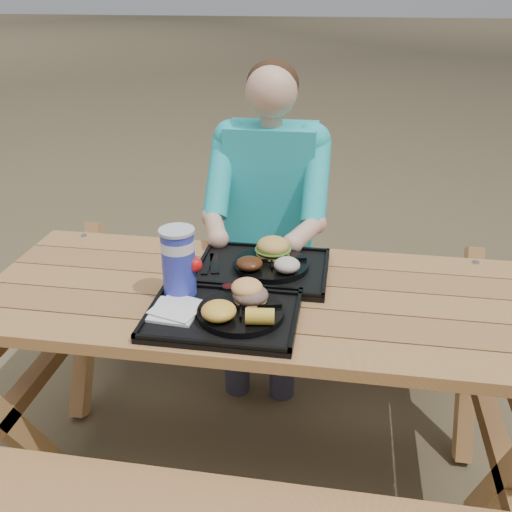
# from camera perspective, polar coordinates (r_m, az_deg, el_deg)

# --- Properties ---
(ground) EXTENTS (60.00, 60.00, 0.00)m
(ground) POSITION_cam_1_polar(r_m,az_deg,el_deg) (2.33, 0.00, -19.86)
(ground) COLOR #999999
(ground) RESTS_ON ground
(picnic_table) EXTENTS (1.80, 1.49, 0.75)m
(picnic_table) POSITION_cam_1_polar(r_m,az_deg,el_deg) (2.08, 0.00, -12.63)
(picnic_table) COLOR #999999
(picnic_table) RESTS_ON ground
(tray_near) EXTENTS (0.45, 0.35, 0.02)m
(tray_near) POSITION_cam_1_polar(r_m,az_deg,el_deg) (1.73, -3.29, -5.94)
(tray_near) COLOR black
(tray_near) RESTS_ON picnic_table
(tray_far) EXTENTS (0.45, 0.35, 0.02)m
(tray_far) POSITION_cam_1_polar(r_m,az_deg,el_deg) (1.98, 0.64, -1.44)
(tray_far) COLOR black
(tray_far) RESTS_ON picnic_table
(plate_near) EXTENTS (0.26, 0.26, 0.02)m
(plate_near) POSITION_cam_1_polar(r_m,az_deg,el_deg) (1.70, -1.53, -5.62)
(plate_near) COLOR black
(plate_near) RESTS_ON tray_near
(plate_far) EXTENTS (0.26, 0.26, 0.02)m
(plate_far) POSITION_cam_1_polar(r_m,az_deg,el_deg) (1.98, 1.54, -0.86)
(plate_far) COLOR black
(plate_far) RESTS_ON tray_far
(napkin_stack) EXTENTS (0.15, 0.15, 0.02)m
(napkin_stack) POSITION_cam_1_polar(r_m,az_deg,el_deg) (1.73, -8.19, -5.38)
(napkin_stack) COLOR silver
(napkin_stack) RESTS_ON tray_near
(soda_cup) EXTENTS (0.10, 0.10, 0.21)m
(soda_cup) POSITION_cam_1_polar(r_m,az_deg,el_deg) (1.79, -7.74, -0.73)
(soda_cup) COLOR #1621A7
(soda_cup) RESTS_ON tray_near
(condiment_bbq) EXTENTS (0.04, 0.04, 0.03)m
(condiment_bbq) POSITION_cam_1_polar(r_m,az_deg,el_deg) (1.82, -2.77, -3.35)
(condiment_bbq) COLOR black
(condiment_bbq) RESTS_ON tray_near
(condiment_mustard) EXTENTS (0.05, 0.05, 0.03)m
(condiment_mustard) POSITION_cam_1_polar(r_m,az_deg,el_deg) (1.81, -0.58, -3.46)
(condiment_mustard) COLOR gold
(condiment_mustard) RESTS_ON tray_near
(sandwich) EXTENTS (0.10, 0.10, 0.11)m
(sandwich) POSITION_cam_1_polar(r_m,az_deg,el_deg) (1.71, -0.57, -3.00)
(sandwich) COLOR #F8AB57
(sandwich) RESTS_ON plate_near
(mac_cheese) EXTENTS (0.10, 0.10, 0.05)m
(mac_cheese) POSITION_cam_1_polar(r_m,az_deg,el_deg) (1.64, -3.75, -5.50)
(mac_cheese) COLOR yellow
(mac_cheese) RESTS_ON plate_near
(corn_cob) EXTENTS (0.09, 0.09, 0.05)m
(corn_cob) POSITION_cam_1_polar(r_m,az_deg,el_deg) (1.62, 0.39, -6.05)
(corn_cob) COLOR gold
(corn_cob) RESTS_ON plate_near
(cutlery_far) EXTENTS (0.07, 0.16, 0.01)m
(cutlery_far) POSITION_cam_1_polar(r_m,az_deg,el_deg) (2.01, -4.18, -0.71)
(cutlery_far) COLOR black
(cutlery_far) RESTS_ON tray_far
(burger) EXTENTS (0.12, 0.12, 0.11)m
(burger) POSITION_cam_1_polar(r_m,az_deg,el_deg) (2.00, 1.71, 1.40)
(burger) COLOR gold
(burger) RESTS_ON plate_far
(baked_beans) EXTENTS (0.09, 0.09, 0.04)m
(baked_beans) POSITION_cam_1_polar(r_m,az_deg,el_deg) (1.92, -0.67, -0.76)
(baked_beans) COLOR #46210E
(baked_beans) RESTS_ON plate_far
(potato_salad) EXTENTS (0.09, 0.09, 0.05)m
(potato_salad) POSITION_cam_1_polar(r_m,az_deg,el_deg) (1.90, 3.12, -0.90)
(potato_salad) COLOR beige
(potato_salad) RESTS_ON plate_far
(diner) EXTENTS (0.48, 0.84, 1.28)m
(diner) POSITION_cam_1_polar(r_m,az_deg,el_deg) (2.56, 1.42, 2.15)
(diner) COLOR #1AB5B6
(diner) RESTS_ON ground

